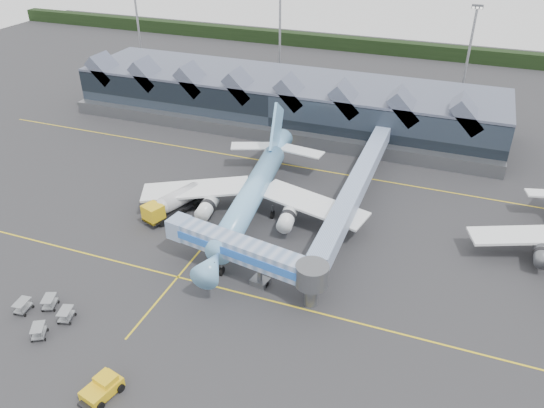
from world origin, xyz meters
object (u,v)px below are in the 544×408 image
at_px(fuel_truck, 175,202).
at_px(pushback_tug, 102,388).
at_px(jet_bridge, 253,255).
at_px(main_airliner, 253,192).

relative_size(fuel_truck, pushback_tug, 2.28).
xyz_separation_m(jet_bridge, fuel_truck, (-17.91, 11.23, -2.22)).
height_order(fuel_truck, pushback_tug, fuel_truck).
xyz_separation_m(main_airliner, pushback_tug, (-1.06, -37.10, -3.06)).
height_order(main_airliner, pushback_tug, main_airliner).
distance_m(jet_bridge, fuel_truck, 21.25).
bearing_deg(jet_bridge, main_airliner, 122.72).
height_order(jet_bridge, fuel_truck, jet_bridge).
bearing_deg(main_airliner, fuel_truck, -167.07).
relative_size(jet_bridge, fuel_truck, 2.14).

